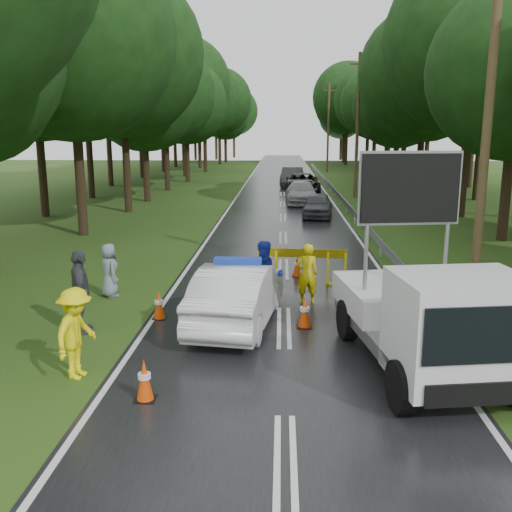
# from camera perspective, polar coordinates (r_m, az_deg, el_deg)

# --- Properties ---
(ground) EXTENTS (160.00, 160.00, 0.00)m
(ground) POSITION_cam_1_polar(r_m,az_deg,el_deg) (14.14, 2.82, -7.15)
(ground) COLOR #1D3F12
(ground) RESTS_ON ground
(road) EXTENTS (7.00, 140.00, 0.02)m
(road) POSITION_cam_1_polar(r_m,az_deg,el_deg) (43.58, 2.69, 6.20)
(road) COLOR black
(road) RESTS_ON ground
(guardrail) EXTENTS (0.12, 60.06, 0.70)m
(guardrail) POSITION_cam_1_polar(r_m,az_deg,el_deg) (43.36, 7.62, 6.79)
(guardrail) COLOR gray
(guardrail) RESTS_ON ground
(utility_pole_near) EXTENTS (1.40, 0.24, 10.00)m
(utility_pole_near) POSITION_cam_1_polar(r_m,az_deg,el_deg) (16.22, 22.19, 12.70)
(utility_pole_near) COLOR #4B3B23
(utility_pole_near) RESTS_ON ground
(utility_pole_mid) EXTENTS (1.40, 0.24, 10.00)m
(utility_pole_mid) POSITION_cam_1_polar(r_m,az_deg,el_deg) (41.66, 10.11, 12.70)
(utility_pole_mid) COLOR #4B3B23
(utility_pole_mid) RESTS_ON ground
(utility_pole_far) EXTENTS (1.40, 0.24, 10.00)m
(utility_pole_far) POSITION_cam_1_polar(r_m,az_deg,el_deg) (67.53, 7.23, 12.62)
(utility_pole_far) COLOR #4B3B23
(utility_pole_far) RESTS_ON ground
(police_sedan) EXTENTS (2.26, 4.87, 1.70)m
(police_sedan) POSITION_cam_1_polar(r_m,az_deg,el_deg) (14.11, -1.81, -3.87)
(police_sedan) COLOR silver
(police_sedan) RESTS_ON ground
(work_truck) EXTENTS (3.11, 5.64, 4.27)m
(work_truck) POSITION_cam_1_polar(r_m,az_deg,el_deg) (11.69, 16.88, -5.94)
(work_truck) COLOR gray
(work_truck) RESTS_ON ground
(barrier) EXTENTS (2.78, 0.26, 1.15)m
(barrier) POSITION_cam_1_polar(r_m,az_deg,el_deg) (17.76, 4.63, -0.18)
(barrier) COLOR yellow
(barrier) RESTS_ON ground
(officer) EXTENTS (0.69, 0.53, 1.71)m
(officer) POSITION_cam_1_polar(r_m,az_deg,el_deg) (15.82, 5.11, -1.81)
(officer) COLOR #DAC20B
(officer) RESTS_ON ground
(civilian) EXTENTS (1.07, 0.91, 1.92)m
(civilian) POSITION_cam_1_polar(r_m,az_deg,el_deg) (15.02, 1.01, -2.12)
(civilian) COLOR #1B30B0
(civilian) RESTS_ON ground
(bystander_left) EXTENTS (0.91, 1.29, 1.81)m
(bystander_left) POSITION_cam_1_polar(r_m,az_deg,el_deg) (11.64, -17.54, -7.37)
(bystander_left) COLOR yellow
(bystander_left) RESTS_ON ground
(bystander_mid) EXTENTS (0.90, 1.28, 2.02)m
(bystander_mid) POSITION_cam_1_polar(r_m,az_deg,el_deg) (14.10, -17.14, -3.46)
(bystander_mid) COLOR #3E3F45
(bystander_mid) RESTS_ON ground
(bystander_right) EXTENTS (0.85, 0.91, 1.56)m
(bystander_right) POSITION_cam_1_polar(r_m,az_deg,el_deg) (17.05, -14.47, -1.38)
(bystander_right) COLOR gray
(bystander_right) RESTS_ON ground
(queue_car_first) EXTENTS (1.97, 4.08, 1.34)m
(queue_car_first) POSITION_cam_1_polar(r_m,az_deg,el_deg) (32.05, 6.19, 5.08)
(queue_car_first) COLOR #414449
(queue_car_first) RESTS_ON ground
(queue_car_second) EXTENTS (2.09, 4.97, 1.43)m
(queue_car_second) POSITION_cam_1_polar(r_m,az_deg,el_deg) (37.97, 4.57, 6.32)
(queue_car_second) COLOR #96999E
(queue_car_second) RESTS_ON ground
(queue_car_third) EXTENTS (2.59, 5.56, 1.54)m
(queue_car_third) POSITION_cam_1_polar(r_m,az_deg,el_deg) (43.94, 4.68, 7.22)
(queue_car_third) COLOR black
(queue_car_third) RESTS_ON ground
(queue_car_fourth) EXTENTS (2.14, 5.06, 1.63)m
(queue_car_fourth) POSITION_cam_1_polar(r_m,az_deg,el_deg) (49.89, 3.62, 7.91)
(queue_car_fourth) COLOR #383B3F
(queue_car_fourth) RESTS_ON ground
(cone_near_left) EXTENTS (0.37, 0.37, 0.79)m
(cone_near_left) POSITION_cam_1_polar(r_m,az_deg,el_deg) (10.57, -11.09, -12.13)
(cone_near_left) COLOR black
(cone_near_left) RESTS_ON ground
(cone_center) EXTENTS (0.38, 0.38, 0.80)m
(cone_center) POSITION_cam_1_polar(r_m,az_deg,el_deg) (14.04, 4.88, -5.66)
(cone_center) COLOR black
(cone_center) RESTS_ON ground
(cone_far) EXTENTS (0.34, 0.34, 0.71)m
(cone_far) POSITION_cam_1_polar(r_m,az_deg,el_deg) (18.85, 4.13, -1.06)
(cone_far) COLOR black
(cone_far) RESTS_ON ground
(cone_left_mid) EXTENTS (0.36, 0.36, 0.76)m
(cone_left_mid) POSITION_cam_1_polar(r_m,az_deg,el_deg) (14.83, -9.68, -4.88)
(cone_left_mid) COLOR black
(cone_left_mid) RESTS_ON ground
(cone_right) EXTENTS (0.35, 0.35, 0.73)m
(cone_right) POSITION_cam_1_polar(r_m,az_deg,el_deg) (15.77, 12.71, -4.01)
(cone_right) COLOR black
(cone_right) RESTS_ON ground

